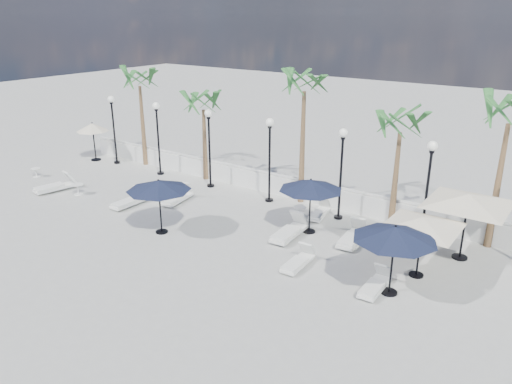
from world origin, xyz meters
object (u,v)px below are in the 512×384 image
Objects in this scene: lounger_0 at (129,201)px; parasol_navy_left at (159,186)px; lounger_1 at (177,197)px; lounger_4 at (289,231)px; lounger_3 at (319,212)px; parasol_cream_small at (92,128)px; lounger_7 at (298,261)px; parasol_cream_sq_b at (423,218)px; parasol_cream_sq_a at (469,194)px; lounger_6 at (352,237)px; lounger_5 at (375,285)px; parasol_navy_right at (311,185)px; lounger_2 at (55,186)px; parasol_navy_mid at (395,234)px.

parasol_navy_left reaches higher than lounger_0.
lounger_1 is 6.15m from lounger_4.
lounger_3 is 0.75× the size of parasol_cream_small.
parasol_cream_sq_b is (3.49, 1.74, 1.86)m from lounger_7.
parasol_cream_sq_a is (5.84, -0.45, 2.18)m from lounger_3.
lounger_6 is (2.20, -1.49, 0.04)m from lounger_3.
lounger_4 is 15.10m from parasol_cream_small.
lounger_5 is 2.62m from parasol_cream_sq_b.
parasol_cream_small is at bearing 169.44° from lounger_3.
lounger_3 is at bearing 49.15° from parasol_navy_left.
lounger_3 is 1.02× the size of lounger_7.
parasol_navy_right reaches higher than lounger_6.
lounger_6 is at bearing -5.11° from parasol_cream_small.
lounger_1 is 3.75m from parasol_navy_left.
lounger_4 is at bearing 30.17° from parasol_navy_left.
lounger_1 is 0.43× the size of parasol_cream_sq_b.
parasol_navy_left is at bearing 7.61° from lounger_2.
parasol_cream_sq_a is at bearing 23.90° from lounger_2.
parasol_navy_right is 0.47× the size of parasol_cream_sq_a.
lounger_4 is at bearing -113.60° from parasol_navy_right.
parasol_cream_sq_a reaches higher than lounger_6.
lounger_6 is 0.77× the size of parasol_navy_mid.
lounger_3 is at bearing 175.55° from parasol_cream_sq_a.
parasol_navy_mid reaches higher than lounger_7.
lounger_1 is 6.50m from lounger_3.
lounger_2 reaches higher than lounger_7.
lounger_3 is at bearing 104.31° from parasol_navy_right.
lounger_3 is 0.81× the size of lounger_4.
lounger_4 reaches higher than lounger_7.
parasol_navy_mid is 1.03× the size of parasol_navy_right.
parasol_navy_mid is (8.98, 0.85, 0.07)m from parasol_navy_left.
parasol_cream_sq_b is (4.60, -0.98, 0.12)m from parasol_navy_right.
parasol_cream_sq_a is 2.30m from parasol_cream_sq_b.
parasol_navy_left is 11.11m from parasol_cream_sq_a.
parasol_cream_small reaches higher than lounger_4.
lounger_1 is at bearing 167.23° from lounger_5.
parasol_navy_right reaches higher than lounger_3.
lounger_1 is 0.86× the size of parasol_cream_small.
parasol_navy_left is at bearing -25.53° from parasol_cream_small.
lounger_6 reaches higher than lounger_7.
parasol_navy_right is (0.41, -1.59, 1.75)m from lounger_3.
lounger_0 is 0.34× the size of parasol_cream_sq_a.
parasol_cream_sq_b reaches higher than lounger_1.
parasol_navy_left is 9.02m from parasol_navy_mid.
parasol_navy_left is at bearing -174.59° from parasol_navy_mid.
parasol_cream_sq_b is at bearing -11.40° from lounger_1.
lounger_4 is at bearing 126.35° from lounger_7.
lounger_4 is (7.57, 1.32, 0.03)m from lounger_0.
lounger_2 is 1.05× the size of lounger_6.
lounger_2 is at bearing -174.21° from lounger_6.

